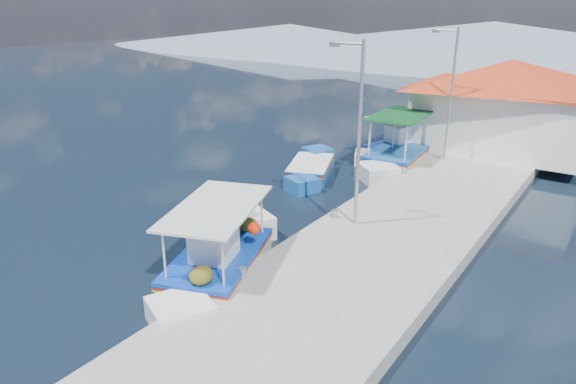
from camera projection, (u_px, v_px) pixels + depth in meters
The scene contains 10 objects.
ground at pixel (214, 225), 18.62m from camera, with size 160.00×160.00×0.00m, color black.
quay at pixel (433, 203), 20.02m from camera, with size 5.00×44.00×0.50m, color #A4A39A.
bollards at pixel (376, 188), 20.43m from camera, with size 0.20×17.20×0.30m.
main_caique at pixel (221, 259), 15.19m from camera, with size 3.74×6.83×2.40m.
caique_green_canopy at pixel (399, 157), 25.33m from camera, with size 2.59×7.51×2.81m.
caique_blue_hull at pixel (312, 170), 23.75m from camera, with size 3.08×5.32×1.02m.
caique_far at pixel (402, 148), 26.83m from camera, with size 3.44×6.29×2.34m.
harbor_building at pixel (507, 103), 25.94m from camera, with size 10.49×10.49×4.40m.
lamp_post_near at pixel (357, 126), 16.43m from camera, with size 1.21×0.14×6.00m.
lamp_post_far at pixel (450, 89), 23.38m from camera, with size 1.21×0.14×6.00m.
Camera 1 is at (11.87, -12.53, 7.58)m, focal length 32.40 mm.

